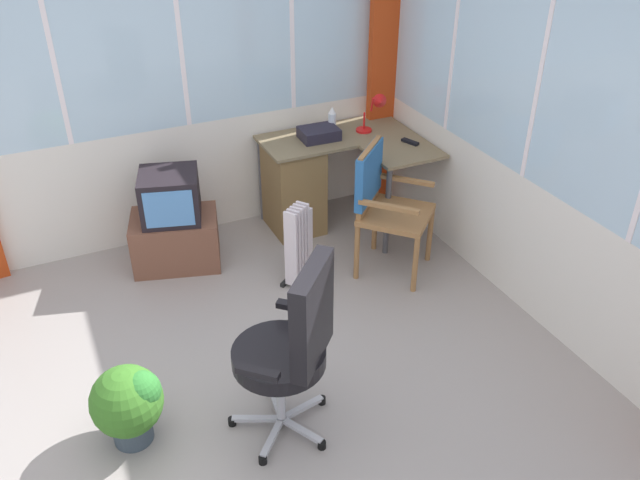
{
  "coord_description": "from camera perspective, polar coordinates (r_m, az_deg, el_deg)",
  "views": [
    {
      "loc": [
        -0.66,
        -2.53,
        2.87
      ],
      "look_at": [
        0.84,
        0.7,
        0.64
      ],
      "focal_mm": 37.1,
      "sensor_mm": 36.0,
      "label": 1
    }
  ],
  "objects": [
    {
      "name": "north_window_panel",
      "position": [
        5.09,
        -16.52,
        12.43
      ],
      "size": [
        4.35,
        0.07,
        2.55
      ],
      "color": "silver",
      "rests_on": "ground"
    },
    {
      "name": "curtain_corner",
      "position": [
        5.64,
        5.55,
        14.92
      ],
      "size": [
        0.27,
        0.07,
        2.45
      ],
      "primitive_type": "cube",
      "rotation": [
        0.0,
        0.0,
        0.0
      ],
      "color": "#BC3C15",
      "rests_on": "ground"
    },
    {
      "name": "potted_plant",
      "position": [
        3.75,
        -16.15,
        -13.29
      ],
      "size": [
        0.39,
        0.39,
        0.48
      ],
      "color": "#3C4A56",
      "rests_on": "ground"
    },
    {
      "name": "wooden_armchair",
      "position": [
        4.81,
        5.21,
        3.97
      ],
      "size": [
        0.68,
        0.68,
        0.98
      ],
      "color": "#97683C",
      "rests_on": "ground"
    },
    {
      "name": "ground",
      "position": [
        3.9,
        -7.1,
        -16.32
      ],
      "size": [
        5.35,
        5.46,
        0.06
      ],
      "primitive_type": "cube",
      "color": "gray"
    },
    {
      "name": "tv_on_stand",
      "position": [
        5.08,
        -12.49,
        1.27
      ],
      "size": [
        0.74,
        0.6,
        0.76
      ],
      "color": "brown",
      "rests_on": "ground"
    },
    {
      "name": "east_window_panel",
      "position": [
        4.14,
        22.0,
        6.95
      ],
      "size": [
        0.07,
        4.46,
        2.55
      ],
      "color": "silver",
      "rests_on": "ground"
    },
    {
      "name": "tv_remote",
      "position": [
        5.29,
        7.78,
        8.39
      ],
      "size": [
        0.09,
        0.16,
        0.02
      ],
      "primitive_type": "cube",
      "rotation": [
        0.0,
        0.0,
        0.35
      ],
      "color": "black",
      "rests_on": "desk"
    },
    {
      "name": "paper_tray",
      "position": [
        5.31,
        -0.09,
        9.18
      ],
      "size": [
        0.31,
        0.24,
        0.09
      ],
      "primitive_type": "cube",
      "rotation": [
        0.0,
        0.0,
        -0.04
      ],
      "color": "#231F2D",
      "rests_on": "desk"
    },
    {
      "name": "office_chair",
      "position": [
        3.42,
        -2.31,
        -8.76
      ],
      "size": [
        0.6,
        0.61,
        1.11
      ],
      "color": "#B7B7BF",
      "rests_on": "ground"
    },
    {
      "name": "space_heater",
      "position": [
        4.76,
        -1.82,
        -0.33
      ],
      "size": [
        0.29,
        0.27,
        0.64
      ],
      "color": "silver",
      "rests_on": "ground"
    },
    {
      "name": "desk_lamp",
      "position": [
        5.4,
        4.86,
        11.25
      ],
      "size": [
        0.24,
        0.21,
        0.32
      ],
      "color": "red",
      "rests_on": "desk"
    },
    {
      "name": "spray_bottle",
      "position": [
        5.42,
        1.05,
        10.31
      ],
      "size": [
        0.06,
        0.06,
        0.22
      ],
      "color": "silver",
      "rests_on": "desk"
    },
    {
      "name": "desk",
      "position": [
        5.42,
        -1.64,
        5.06
      ],
      "size": [
        1.22,
        0.99,
        0.76
      ],
      "color": "#7B694B",
      "rests_on": "ground"
    }
  ]
}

